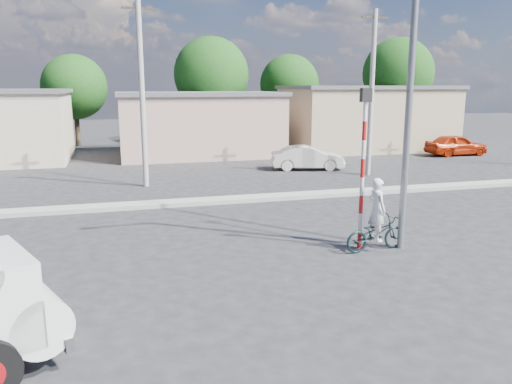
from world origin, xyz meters
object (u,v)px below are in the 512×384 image
object	(u,v)px
bicycle	(376,234)
cyclist	(376,220)
car_red	(456,145)
car_cream	(307,158)
streetlight	(406,64)
traffic_pole	(363,155)

from	to	relation	value
bicycle	cyclist	size ratio (longest dim) A/B	1.07
cyclist	car_red	distance (m)	21.49
bicycle	cyclist	distance (m)	0.38
car_cream	streetlight	size ratio (longest dim) A/B	0.43
cyclist	streetlight	xyz separation A→B (m)	(0.62, 0.01, 4.10)
bicycle	streetlight	distance (m)	4.52
bicycle	streetlight	bearing A→B (deg)	-95.61
traffic_pole	streetlight	bearing A→B (deg)	-17.73
traffic_pole	streetlight	xyz separation A→B (m)	(0.94, -0.30, 2.37)
car_cream	traffic_pole	world-z (taller)	traffic_pole
car_red	streetlight	xyz separation A→B (m)	(-13.84, -15.89, 4.28)
car_cream	traffic_pole	xyz separation A→B (m)	(-3.45, -12.87, 1.96)
car_red	streetlight	bearing A→B (deg)	139.44
traffic_pole	streetlight	world-z (taller)	streetlight
car_cream	streetlight	xyz separation A→B (m)	(-2.51, -13.17, 4.33)
bicycle	streetlight	size ratio (longest dim) A/B	0.20
bicycle	cyclist	xyz separation A→B (m)	(0.00, 0.00, 0.38)
car_red	traffic_pole	bearing A→B (deg)	137.02
bicycle	car_cream	xyz separation A→B (m)	(3.13, 13.18, 0.16)
car_cream	traffic_pole	size ratio (longest dim) A/B	0.89
car_red	streetlight	world-z (taller)	streetlight
car_cream	car_red	xyz separation A→B (m)	(11.33, 2.72, 0.04)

